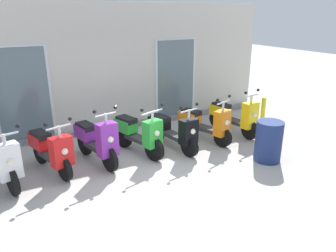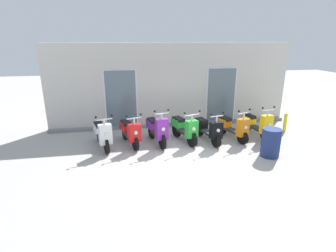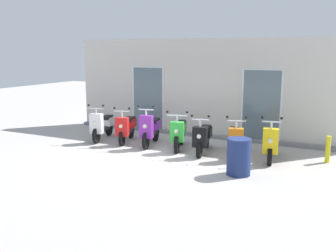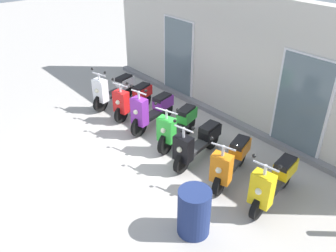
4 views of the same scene
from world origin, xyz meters
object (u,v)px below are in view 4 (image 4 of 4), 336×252
object	(u,v)px
scooter_white	(113,89)
scooter_purple	(152,110)
scooter_red	(133,99)
scooter_green	(177,125)
trash_bin	(194,212)
scooter_orange	(231,161)
scooter_yellow	(273,182)
scooter_black	(197,143)

from	to	relation	value
scooter_white	scooter_purple	size ratio (longest dim) A/B	1.04
scooter_red	scooter_green	world-z (taller)	scooter_green
scooter_green	trash_bin	world-z (taller)	scooter_green
scooter_orange	scooter_green	bearing A→B (deg)	177.79
scooter_green	scooter_orange	world-z (taller)	scooter_green
scooter_yellow	scooter_red	bearing A→B (deg)	-179.98
scooter_red	trash_bin	size ratio (longest dim) A/B	1.71
scooter_white	scooter_black	xyz separation A→B (m)	(3.52, -0.07, -0.04)
scooter_black	scooter_orange	xyz separation A→B (m)	(0.92, 0.04, 0.01)
trash_bin	scooter_red	bearing A→B (deg)	158.57
scooter_red	scooter_orange	bearing A→B (deg)	-1.21
scooter_black	scooter_orange	size ratio (longest dim) A/B	1.07
trash_bin	scooter_green	bearing A→B (deg)	144.75
scooter_orange	scooter_yellow	bearing A→B (deg)	4.60
scooter_purple	scooter_green	xyz separation A→B (m)	(0.94, 0.04, -0.04)
scooter_green	scooter_yellow	bearing A→B (deg)	0.23
scooter_black	scooter_orange	bearing A→B (deg)	2.76
scooter_white	trash_bin	bearing A→B (deg)	-17.34
scooter_orange	trash_bin	world-z (taller)	scooter_orange
scooter_purple	trash_bin	distance (m)	3.57
scooter_yellow	trash_bin	distance (m)	1.66
scooter_white	scooter_purple	bearing A→B (deg)	0.24
scooter_red	scooter_yellow	distance (m)	4.51
scooter_orange	scooter_yellow	distance (m)	0.96
scooter_purple	scooter_yellow	bearing A→B (deg)	0.74
scooter_black	trash_bin	size ratio (longest dim) A/B	1.86
scooter_yellow	scooter_purple	bearing A→B (deg)	-179.26
scooter_black	scooter_purple	bearing A→B (deg)	177.56
scooter_purple	trash_bin	size ratio (longest dim) A/B	1.80
scooter_white	scooter_green	bearing A→B (deg)	0.92
scooter_black	scooter_yellow	size ratio (longest dim) A/B	1.02
scooter_purple	scooter_black	distance (m)	1.74
scooter_yellow	trash_bin	xyz separation A→B (m)	(-0.40, -1.61, -0.04)
scooter_purple	scooter_orange	world-z (taller)	scooter_purple
scooter_red	scooter_white	bearing A→B (deg)	-176.57
scooter_purple	scooter_black	size ratio (longest dim) A/B	0.97
scooter_white	trash_bin	distance (m)	5.23
scooter_orange	scooter_white	bearing A→B (deg)	179.71
scooter_red	trash_bin	xyz separation A→B (m)	(4.11, -1.61, -0.05)
scooter_orange	scooter_yellow	size ratio (longest dim) A/B	0.95
scooter_red	scooter_purple	size ratio (longest dim) A/B	0.95
scooter_red	trash_bin	distance (m)	4.41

